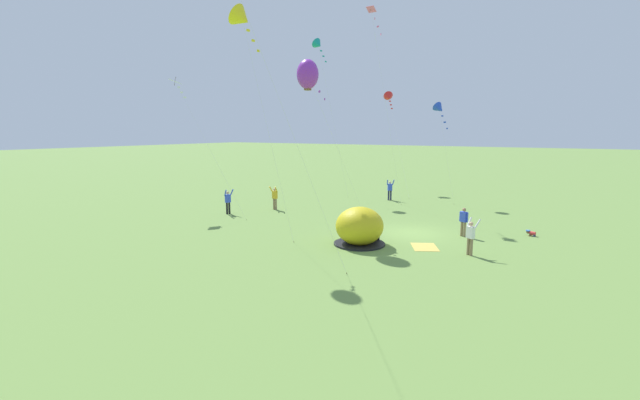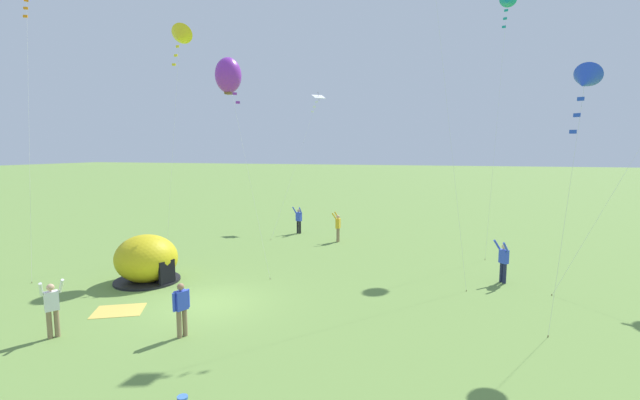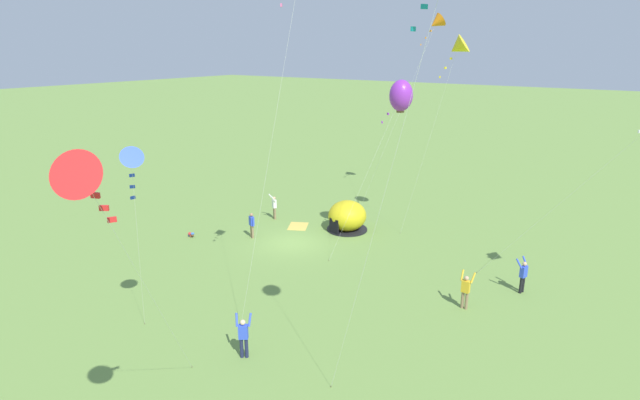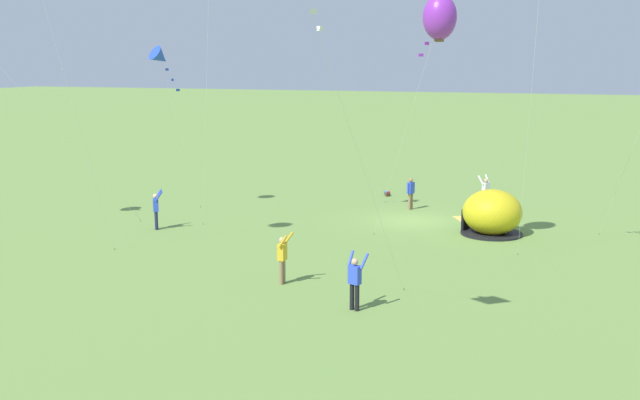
{
  "view_description": "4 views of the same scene",
  "coord_description": "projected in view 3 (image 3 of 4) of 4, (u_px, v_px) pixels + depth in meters",
  "views": [
    {
      "loc": [
        -24.76,
        -8.24,
        6.2
      ],
      "look_at": [
        -1.2,
        5.9,
        1.73
      ],
      "focal_mm": 24.0,
      "sensor_mm": 36.0,
      "label": 1
    },
    {
      "loc": [
        8.51,
        -13.84,
        5.82
      ],
      "look_at": [
        2.83,
        5.37,
        3.45
      ],
      "focal_mm": 24.0,
      "sensor_mm": 36.0,
      "label": 2
    },
    {
      "loc": [
        23.9,
        18.45,
        12.16
      ],
      "look_at": [
        0.28,
        2.34,
        3.4
      ],
      "focal_mm": 28.0,
      "sensor_mm": 36.0,
      "label": 3
    },
    {
      "loc": [
        -7.94,
        35.96,
        7.93
      ],
      "look_at": [
        3.16,
        4.92,
        1.74
      ],
      "focal_mm": 42.0,
      "sensor_mm": 36.0,
      "label": 4
    }
  ],
  "objects": [
    {
      "name": "kite_purple",
      "position": [
        401.0,
        96.0,
        28.04
      ],
      "size": [
        3.96,
        3.33,
        10.45
      ],
      "color": "silver",
      "rests_on": "ground"
    },
    {
      "name": "person_strolling",
      "position": [
        252.0,
        224.0,
        33.01
      ],
      "size": [
        0.37,
        0.55,
        1.72
      ],
      "color": "#8C7251",
      "rests_on": "ground"
    },
    {
      "name": "person_watching_sky",
      "position": [
        466.0,
        290.0,
        23.99
      ],
      "size": [
        0.47,
        0.68,
        1.89
      ],
      "color": "#8C7251",
      "rests_on": "ground"
    },
    {
      "name": "picnic_blanket",
      "position": [
        298.0,
        226.0,
        35.39
      ],
      "size": [
        2.11,
        1.94,
        0.01
      ],
      "primitive_type": "cube",
      "rotation": [
        0.0,
        0.0,
        0.48
      ],
      "color": "gold",
      "rests_on": "ground"
    },
    {
      "name": "kite_yellow",
      "position": [
        458.0,
        47.0,
        29.44
      ],
      "size": [
        1.46,
        3.63,
        12.91
      ],
      "color": "silver",
      "rests_on": "ground"
    },
    {
      "name": "toddler_crawling",
      "position": [
        191.0,
        234.0,
        33.35
      ],
      "size": [
        0.33,
        0.55,
        0.32
      ],
      "color": "red",
      "rests_on": "ground"
    },
    {
      "name": "popup_tent",
      "position": [
        347.0,
        216.0,
        34.4
      ],
      "size": [
        2.81,
        2.81,
        2.1
      ],
      "color": "gold",
      "rests_on": "ground"
    },
    {
      "name": "kite_red",
      "position": [
        84.0,
        179.0,
        9.72
      ],
      "size": [
        6.74,
        5.41,
        10.32
      ],
      "color": "silver",
      "rests_on": "ground"
    },
    {
      "name": "person_with_toddler",
      "position": [
        523.0,
        275.0,
        25.56
      ],
      "size": [
        0.7,
        0.59,
        1.89
      ],
      "color": "black",
      "rests_on": "ground"
    },
    {
      "name": "person_arms_raised",
      "position": [
        274.0,
        206.0,
        36.64
      ],
      "size": [
        0.67,
        0.72,
        1.89
      ],
      "color": "#8C7251",
      "rests_on": "ground"
    },
    {
      "name": "kite_blue",
      "position": [
        131.0,
        162.0,
        18.74
      ],
      "size": [
        1.69,
        2.59,
        8.64
      ],
      "color": "silver",
      "rests_on": "ground"
    },
    {
      "name": "ground_plane",
      "position": [
        293.0,
        243.0,
        32.38
      ],
      "size": [
        300.0,
        300.0,
        0.0
      ],
      "primitive_type": "plane",
      "color": "olive"
    },
    {
      "name": "kite_orange",
      "position": [
        436.0,
        23.0,
        36.0
      ],
      "size": [
        4.47,
        4.75,
        14.55
      ],
      "color": "silver",
      "rests_on": "ground"
    },
    {
      "name": "person_center_field",
      "position": [
        243.0,
        336.0,
        20.17
      ],
      "size": [
        0.67,
        0.72,
        1.89
      ],
      "color": "#1E2347",
      "rests_on": "ground"
    }
  ]
}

